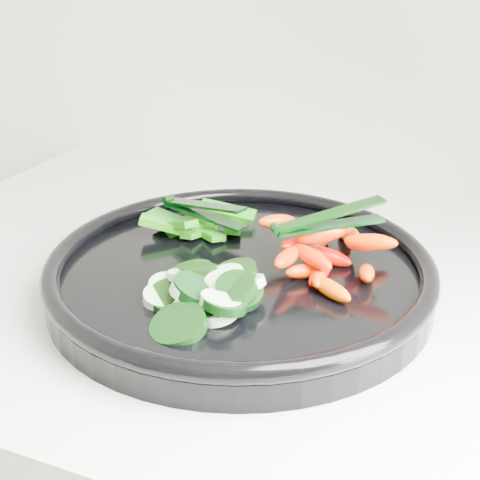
% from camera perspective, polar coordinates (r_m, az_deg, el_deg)
% --- Properties ---
extents(veggie_tray, '(0.49, 0.49, 0.04)m').
position_cam_1_polar(veggie_tray, '(0.65, -0.00, -2.78)').
color(veggie_tray, black).
rests_on(veggie_tray, counter).
extents(cucumber_pile, '(0.12, 0.14, 0.04)m').
position_cam_1_polar(cucumber_pile, '(0.59, -3.34, -4.53)').
color(cucumber_pile, black).
rests_on(cucumber_pile, veggie_tray).
extents(carrot_pile, '(0.14, 0.16, 0.05)m').
position_cam_1_polar(carrot_pile, '(0.64, 7.50, -0.90)').
color(carrot_pile, red).
rests_on(carrot_pile, veggie_tray).
extents(pepper_pile, '(0.12, 0.09, 0.04)m').
position_cam_1_polar(pepper_pile, '(0.73, -4.05, 1.41)').
color(pepper_pile, '#216E0A').
rests_on(pepper_pile, veggie_tray).
extents(tong_carrot, '(0.09, 0.09, 0.02)m').
position_cam_1_polar(tong_carrot, '(0.63, 7.41, 1.67)').
color(tong_carrot, black).
rests_on(tong_carrot, carrot_pile).
extents(tong_pepper, '(0.11, 0.05, 0.02)m').
position_cam_1_polar(tong_pepper, '(0.72, -3.32, 2.62)').
color(tong_pepper, black).
rests_on(tong_pepper, pepper_pile).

